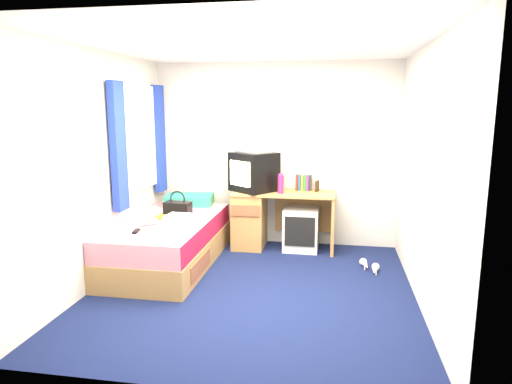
% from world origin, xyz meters
% --- Properties ---
extents(ground, '(3.40, 3.40, 0.00)m').
position_xyz_m(ground, '(0.00, 0.00, 0.00)').
color(ground, '#0C1438').
rests_on(ground, ground).
extents(room_shell, '(3.40, 3.40, 3.40)m').
position_xyz_m(room_shell, '(0.00, 0.00, 1.45)').
color(room_shell, white).
rests_on(room_shell, ground).
extents(bed, '(1.01, 2.00, 0.54)m').
position_xyz_m(bed, '(-1.10, 0.58, 0.27)').
color(bed, '#B6884B').
rests_on(bed, ground).
extents(pillow, '(0.65, 0.46, 0.13)m').
position_xyz_m(pillow, '(-1.11, 1.41, 0.61)').
color(pillow, '#176099').
rests_on(pillow, bed).
extents(desk, '(1.30, 0.55, 0.75)m').
position_xyz_m(desk, '(-0.12, 1.44, 0.41)').
color(desk, '#B6884B').
rests_on(desk, ground).
extents(storage_cube, '(0.44, 0.44, 0.55)m').
position_xyz_m(storage_cube, '(0.38, 1.42, 0.27)').
color(storage_cube, white).
rests_on(storage_cube, ground).
extents(crt_tv, '(0.68, 0.68, 0.50)m').
position_xyz_m(crt_tv, '(-0.24, 1.44, 1.00)').
color(crt_tv, black).
rests_on(crt_tv, desk).
extents(vcr, '(0.50, 0.48, 0.08)m').
position_xyz_m(vcr, '(-0.24, 1.44, 1.29)').
color(vcr, silver).
rests_on(vcr, crt_tv).
extents(book_row, '(0.20, 0.13, 0.20)m').
position_xyz_m(book_row, '(0.39, 1.60, 0.85)').
color(book_row, maroon).
rests_on(book_row, desk).
extents(picture_frame, '(0.05, 0.12, 0.14)m').
position_xyz_m(picture_frame, '(0.57, 1.53, 0.82)').
color(picture_frame, '#301D10').
rests_on(picture_frame, desk).
extents(pink_water_bottle, '(0.09, 0.09, 0.23)m').
position_xyz_m(pink_water_bottle, '(0.12, 1.33, 0.86)').
color(pink_water_bottle, '#EC2161').
rests_on(pink_water_bottle, desk).
extents(aerosol_can, '(0.05, 0.05, 0.17)m').
position_xyz_m(aerosol_can, '(0.01, 1.48, 0.83)').
color(aerosol_can, white).
rests_on(aerosol_can, desk).
extents(handbag, '(0.32, 0.20, 0.29)m').
position_xyz_m(handbag, '(-1.07, 0.84, 0.63)').
color(handbag, black).
rests_on(handbag, bed).
extents(towel, '(0.32, 0.27, 0.10)m').
position_xyz_m(towel, '(-0.90, 0.43, 0.59)').
color(towel, white).
rests_on(towel, bed).
extents(magazine, '(0.25, 0.31, 0.01)m').
position_xyz_m(magazine, '(-1.17, 0.68, 0.55)').
color(magazine, yellow).
rests_on(magazine, bed).
extents(water_bottle, '(0.20, 0.18, 0.07)m').
position_xyz_m(water_bottle, '(-1.23, 0.31, 0.58)').
color(water_bottle, silver).
rests_on(water_bottle, bed).
extents(colour_swatch_fan, '(0.23, 0.11, 0.01)m').
position_xyz_m(colour_swatch_fan, '(-1.13, 0.10, 0.55)').
color(colour_swatch_fan, yellow).
rests_on(colour_swatch_fan, bed).
extents(remote_control, '(0.08, 0.17, 0.02)m').
position_xyz_m(remote_control, '(-1.24, 0.02, 0.55)').
color(remote_control, black).
rests_on(remote_control, bed).
extents(window_assembly, '(0.11, 1.42, 1.40)m').
position_xyz_m(window_assembly, '(-1.55, 0.90, 1.42)').
color(window_assembly, silver).
rests_on(window_assembly, room_shell).
extents(white_heels, '(0.22, 0.38, 0.09)m').
position_xyz_m(white_heels, '(1.21, 0.76, 0.04)').
color(white_heels, silver).
rests_on(white_heels, ground).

